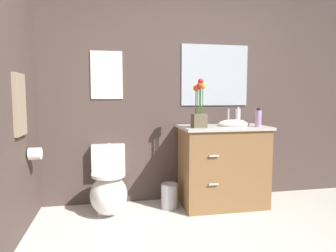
# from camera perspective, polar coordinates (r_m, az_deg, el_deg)

# --- Properties ---
(wall_back) EXTENTS (4.61, 0.05, 2.50)m
(wall_back) POSITION_cam_1_polar(r_m,az_deg,el_deg) (3.52, 4.32, 6.37)
(wall_back) COLOR #4C3D38
(wall_back) RESTS_ON ground_plane
(toilet) EXTENTS (0.38, 0.59, 0.69)m
(toilet) POSITION_cam_1_polar(r_m,az_deg,el_deg) (3.24, -11.21, -11.71)
(toilet) COLOR white
(toilet) RESTS_ON ground_plane
(vanity_cabinet) EXTENTS (0.94, 0.56, 1.06)m
(vanity_cabinet) POSITION_cam_1_polar(r_m,az_deg,el_deg) (3.39, 10.39, -7.26)
(vanity_cabinet) COLOR brown
(vanity_cabinet) RESTS_ON ground_plane
(flower_vase) EXTENTS (0.14, 0.14, 0.50)m
(flower_vase) POSITION_cam_1_polar(r_m,az_deg,el_deg) (3.11, 5.92, 3.11)
(flower_vase) COLOR brown
(flower_vase) RESTS_ON vanity_cabinet
(soap_bottle) EXTENTS (0.07, 0.07, 0.20)m
(soap_bottle) POSITION_cam_1_polar(r_m,az_deg,el_deg) (3.32, 16.80, 1.43)
(soap_bottle) COLOR #B28CBF
(soap_bottle) RESTS_ON vanity_cabinet
(lotion_bottle) EXTENTS (0.05, 0.05, 0.20)m
(lotion_bottle) POSITION_cam_1_polar(r_m,az_deg,el_deg) (3.50, 13.15, 1.77)
(lotion_bottle) COLOR white
(lotion_bottle) RESTS_ON vanity_cabinet
(trash_bin) EXTENTS (0.18, 0.18, 0.27)m
(trash_bin) POSITION_cam_1_polar(r_m,az_deg,el_deg) (3.31, 0.30, -13.15)
(trash_bin) COLOR #B7B7BC
(trash_bin) RESTS_ON ground_plane
(wall_poster) EXTENTS (0.34, 0.01, 0.52)m
(wall_poster) POSITION_cam_1_polar(r_m,az_deg,el_deg) (3.37, -11.58, 9.46)
(wall_poster) COLOR silver
(wall_mirror) EXTENTS (0.80, 0.01, 0.70)m
(wall_mirror) POSITION_cam_1_polar(r_m,az_deg,el_deg) (3.58, 8.90, 9.50)
(wall_mirror) COLOR #B2BCC6
(hanging_towel) EXTENTS (0.03, 0.28, 0.52)m
(hanging_towel) POSITION_cam_1_polar(r_m,az_deg,el_deg) (2.79, -26.38, 3.67)
(hanging_towel) COLOR gray
(toilet_paper_roll) EXTENTS (0.11, 0.11, 0.11)m
(toilet_paper_roll) POSITION_cam_1_polar(r_m,az_deg,el_deg) (3.02, -23.95, -4.82)
(toilet_paper_roll) COLOR white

